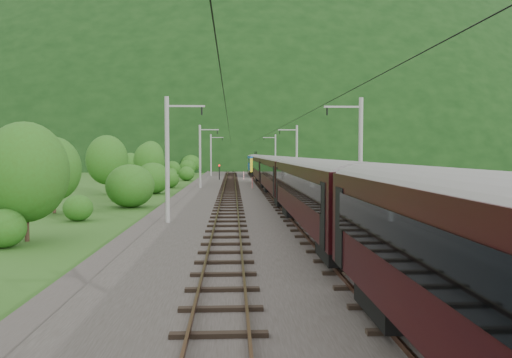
{
  "coord_description": "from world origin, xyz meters",
  "views": [
    {
      "loc": [
        -2.06,
        -31.84,
        4.74
      ],
      "look_at": [
        -0.13,
        9.04,
        2.6
      ],
      "focal_mm": 35.0,
      "sensor_mm": 36.0,
      "label": 1
    }
  ],
  "objects": [
    {
      "name": "track_left",
      "position": [
        -2.4,
        10.0,
        0.37
      ],
      "size": [
        2.4,
        220.0,
        0.27
      ],
      "color": "#533223",
      "rests_on": "railbed"
    },
    {
      "name": "catenary_left",
      "position": [
        -6.12,
        32.0,
        4.5
      ],
      "size": [
        2.54,
        192.28,
        8.0
      ],
      "color": "gray",
      "rests_on": "railbed"
    },
    {
      "name": "signal",
      "position": [
        -4.27,
        51.13,
        1.76
      ],
      "size": [
        0.28,
        0.28,
        2.49
      ],
      "color": "black",
      "rests_on": "railbed"
    },
    {
      "name": "hazard_post_far",
      "position": [
        0.4,
        30.31,
        1.01
      ],
      "size": [
        0.15,
        0.15,
        1.41
      ],
      "primitive_type": "cylinder",
      "color": "red",
      "rests_on": "railbed"
    },
    {
      "name": "train",
      "position": [
        2.4,
        15.12,
        3.27
      ],
      "size": [
        2.73,
        109.21,
        4.73
      ],
      "color": "black",
      "rests_on": "ground"
    },
    {
      "name": "railbed",
      "position": [
        0.0,
        10.0,
        0.15
      ],
      "size": [
        14.0,
        220.0,
        0.3
      ],
      "primitive_type": "cube",
      "color": "#38332D",
      "rests_on": "ground"
    },
    {
      "name": "ground",
      "position": [
        0.0,
        0.0,
        0.0
      ],
      "size": [
        600.0,
        600.0,
        0.0
      ],
      "primitive_type": "plane",
      "color": "#2C541A",
      "rests_on": "ground"
    },
    {
      "name": "track_right",
      "position": [
        2.4,
        10.0,
        0.37
      ],
      "size": [
        2.4,
        220.0,
        0.27
      ],
      "color": "#533223",
      "rests_on": "railbed"
    },
    {
      "name": "overhead_wires",
      "position": [
        0.0,
        10.0,
        7.1
      ],
      "size": [
        4.83,
        198.0,
        0.03
      ],
      "color": "black",
      "rests_on": "ground"
    },
    {
      "name": "mountain_ridge",
      "position": [
        -120.0,
        300.0,
        0.0
      ],
      "size": [
        336.0,
        280.0,
        132.0
      ],
      "primitive_type": "ellipsoid",
      "color": "black",
      "rests_on": "ground"
    },
    {
      "name": "hazard_post_near",
      "position": [
        -0.2,
        51.41,
        0.95
      ],
      "size": [
        0.14,
        0.14,
        1.3
      ],
      "primitive_type": "cylinder",
      "color": "red",
      "rests_on": "railbed"
    },
    {
      "name": "mountain_main",
      "position": [
        0.0,
        260.0,
        0.0
      ],
      "size": [
        504.0,
        360.0,
        244.0
      ],
      "primitive_type": "ellipsoid",
      "color": "black",
      "rests_on": "ground"
    },
    {
      "name": "catenary_right",
      "position": [
        6.12,
        32.0,
        4.5
      ],
      "size": [
        2.54,
        192.28,
        8.0
      ],
      "color": "gray",
      "rests_on": "railbed"
    },
    {
      "name": "vegetation_left",
      "position": [
        -13.99,
        24.82,
        2.84
      ],
      "size": [
        11.93,
        148.34,
        7.05
      ],
      "color": "#2A5416",
      "rests_on": "ground"
    },
    {
      "name": "vegetation_right",
      "position": [
        11.83,
        9.33,
        1.1
      ],
      "size": [
        5.05,
        103.87,
        2.59
      ],
      "color": "#2A5416",
      "rests_on": "ground"
    }
  ]
}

